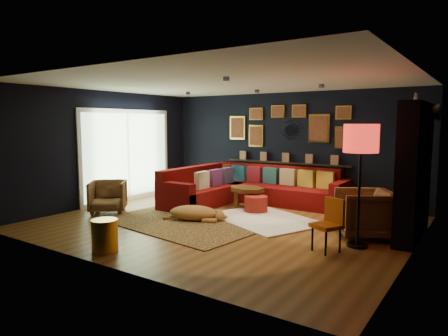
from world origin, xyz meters
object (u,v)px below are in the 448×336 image
Objects in this scene: coffee_table at (246,191)px; floor_lamp at (361,143)px; gold_stool at (105,235)px; orange_chair at (330,220)px; pouf at (256,204)px; armchair_left at (108,195)px; dog at (194,210)px; armchair_right at (365,211)px; sectional at (245,190)px.

coffee_table is 0.55× the size of floor_lamp.
orange_chair is at bearing 34.28° from gold_stool.
floor_lamp is at bearing -25.77° from pouf.
pouf is (0.39, -0.27, -0.19)m from coffee_table.
floor_lamp is (5.03, 0.55, 1.21)m from armchair_left.
armchair_left is (-2.59, -1.73, 0.18)m from pouf.
pouf is at bearing -34.25° from coffee_table.
coffee_table is 1.38× the size of armchair_left.
gold_stool is at bearing -119.38° from orange_chair.
dog is (-0.62, -1.33, 0.03)m from pouf.
armchair_left is 5.11m from armchair_right.
sectional is 3.08m from armchair_left.
armchair_right is at bearing -13.93° from pouf.
sectional is 4.16m from gold_stool.
floor_lamp reaches higher than coffee_table.
armchair_left reaches higher than coffee_table.
dog is at bearing -159.78° from orange_chair.
pouf is 3.04m from floor_lamp.
armchair_right reaches higher than sectional.
armchair_left is 0.58× the size of dog.
armchair_left is at bearing 139.24° from gold_stool.
pouf is 3.12m from armchair_left.
sectional is 3.92× the size of armchair_right.
sectional is 7.19× the size of gold_stool.
floor_lamp is at bearing -30.83° from sectional.
coffee_table is (0.29, -0.42, 0.06)m from sectional.
pouf is at bearing -45.18° from sectional.
floor_lamp is at bearing -27.03° from coffee_table.
armchair_left is 0.40× the size of floor_lamp.
orange_chair is (2.15, -1.62, 0.27)m from pouf.
pouf is 0.66× the size of armchair_left.
dog is at bearing -88.25° from sectional.
armchair_left is 2.02m from dog.
orange_chair is (4.75, 0.10, 0.09)m from armchair_left.
armchair_right is 0.47× the size of floor_lamp.
gold_stool is at bearing -142.52° from floor_lamp.
orange_chair is (2.72, 1.85, 0.22)m from gold_stool.
armchair_left is at bearing -146.37° from pouf.
floor_lamp reaches higher than armchair_right.
armchair_right is at bearing -27.84° from armchair_left.
coffee_table reaches higher than pouf.
coffee_table is 3.39m from floor_lamp.
dog is at bearing -177.19° from floor_lamp.
gold_stool is (-2.95, -2.88, -0.20)m from armchair_right.
orange_chair is (-0.23, -1.03, 0.02)m from armchair_right.
dog is at bearing -98.05° from coffee_table.
sectional is at bearing 10.83° from armchair_left.
gold_stool is (0.11, -4.16, -0.09)m from sectional.
gold_stool is at bearing -92.63° from coffee_table.
armchair_left reaches higher than pouf.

